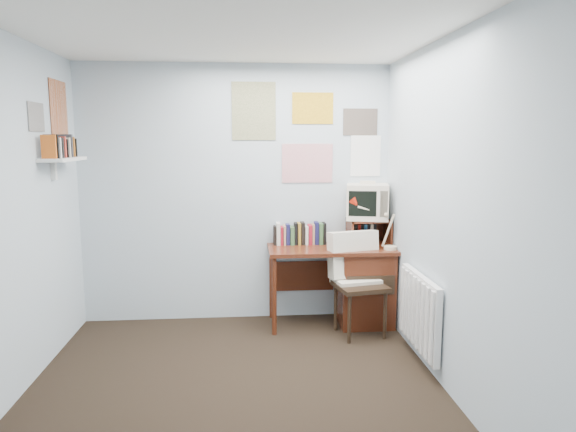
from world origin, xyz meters
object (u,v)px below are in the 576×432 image
tv_riser (369,232)px  crt_tv (367,200)px  desk (358,283)px  desk_chair (360,286)px  desk_lamp (391,227)px  wall_shelf (63,159)px  radiator (420,312)px

tv_riser → crt_tv: (-0.02, 0.02, 0.31)m
desk → desk_chair: desk_chair is taller
desk_lamp → tv_riser: size_ratio=1.09×
desk_chair → crt_tv: crt_tv is taller
wall_shelf → radiator: bearing=-10.9°
desk → desk_chair: bearing=-99.4°
crt_tv → radiator: 1.33m
tv_riser → wall_shelf: bearing=-169.7°
desk_lamp → desk_chair: bearing=-169.0°
radiator → desk_chair: bearing=118.5°
radiator → wall_shelf: (-2.86, 0.55, 1.20)m
desk → tv_riser: bearing=43.0°
crt_tv → radiator: bearing=-67.2°
crt_tv → desk_lamp: bearing=-46.5°
tv_riser → crt_tv: bearing=126.9°
crt_tv → wall_shelf: wall_shelf is taller
desk_lamp → tv_riser: bearing=104.0°
desk_chair → wall_shelf: size_ratio=1.47×
tv_riser → wall_shelf: (-2.69, -0.49, 0.74)m
desk → tv_riser: 0.51m
desk_lamp → crt_tv: (-0.16, 0.27, 0.22)m
desk_chair → desk_lamp: size_ratio=2.10×
tv_riser → wall_shelf: wall_shelf is taller
desk_lamp → wall_shelf: 2.92m
tv_riser → crt_tv: size_ratio=1.01×
radiator → crt_tv: bearing=99.9°
desk_lamp → desk: bearing=135.6°
crt_tv → wall_shelf: 2.76m
radiator → wall_shelf: bearing=169.1°
tv_riser → crt_tv: 0.31m
desk → radiator: bearing=-72.8°
crt_tv → desk_chair: bearing=-96.6°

